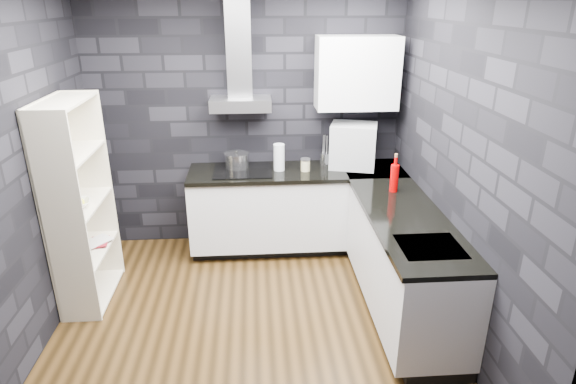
{
  "coord_description": "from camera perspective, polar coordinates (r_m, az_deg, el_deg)",
  "views": [
    {
      "loc": [
        0.08,
        -3.33,
        2.53
      ],
      "look_at": [
        0.35,
        0.45,
        1.0
      ],
      "focal_mm": 30.0,
      "sensor_mm": 36.0,
      "label": 1
    }
  ],
  "objects": [
    {
      "name": "ground",
      "position": [
        4.18,
        -4.5,
        -15.31
      ],
      "size": [
        3.2,
        3.2,
        0.0
      ],
      "primitive_type": "plane",
      "color": "#3F2912"
    },
    {
      "name": "wall_back",
      "position": [
        5.1,
        -4.94,
        8.5
      ],
      "size": [
        3.2,
        0.05,
        2.7
      ],
      "primitive_type": "cube",
      "color": "black",
      "rests_on": "ground"
    },
    {
      "name": "wall_front",
      "position": [
        2.08,
        -5.65,
        -12.75
      ],
      "size": [
        3.2,
        0.05,
        2.7
      ],
      "primitive_type": "cube",
      "color": "black",
      "rests_on": "ground"
    },
    {
      "name": "wall_left",
      "position": [
        3.92,
        -29.61,
        1.51
      ],
      "size": [
        0.05,
        3.2,
        2.7
      ],
      "primitive_type": "cube",
      "color": "black",
      "rests_on": "ground"
    },
    {
      "name": "wall_right",
      "position": [
        3.86,
        19.78,
        2.84
      ],
      "size": [
        0.05,
        3.2,
        2.7
      ],
      "primitive_type": "cube",
      "color": "black",
      "rests_on": "ground"
    },
    {
      "name": "toekick_back",
      "position": [
        5.31,
        0.93,
        -5.9
      ],
      "size": [
        2.18,
        0.5,
        0.1
      ],
      "primitive_type": "cube",
      "color": "black",
      "rests_on": "ground"
    },
    {
      "name": "toekick_right",
      "position": [
        4.42,
        13.6,
        -12.88
      ],
      "size": [
        0.5,
        1.78,
        0.1
      ],
      "primitive_type": "cube",
      "color": "black",
      "rests_on": "ground"
    },
    {
      "name": "counter_back_cab",
      "position": [
        5.08,
        1.0,
        -1.82
      ],
      "size": [
        2.2,
        0.6,
        0.76
      ],
      "primitive_type": "cube",
      "color": "silver",
      "rests_on": "ground"
    },
    {
      "name": "counter_right_cab",
      "position": [
        4.18,
        13.59,
        -8.07
      ],
      "size": [
        0.6,
        1.8,
        0.76
      ],
      "primitive_type": "cube",
      "color": "silver",
      "rests_on": "ground"
    },
    {
      "name": "counter_back_top",
      "position": [
        4.93,
        1.04,
        2.4
      ],
      "size": [
        2.2,
        0.62,
        0.04
      ],
      "primitive_type": "cube",
      "color": "black",
      "rests_on": "counter_back_cab"
    },
    {
      "name": "counter_right_top",
      "position": [
        4.0,
        13.96,
        -3.1
      ],
      "size": [
        0.62,
        1.8,
        0.04
      ],
      "primitive_type": "cube",
      "color": "black",
      "rests_on": "counter_right_cab"
    },
    {
      "name": "counter_corner_top",
      "position": [
        5.07,
        10.08,
        2.62
      ],
      "size": [
        0.62,
        0.62,
        0.04
      ],
      "primitive_type": "cube",
      "color": "black",
      "rests_on": "counter_right_cab"
    },
    {
      "name": "hood_body",
      "position": [
        4.86,
        -5.64,
        10.36
      ],
      "size": [
        0.6,
        0.34,
        0.12
      ],
      "primitive_type": "cube",
      "color": "#A5A5A9",
      "rests_on": "wall_back"
    },
    {
      "name": "hood_chimney",
      "position": [
        4.86,
        -5.85,
        16.43
      ],
      "size": [
        0.24,
        0.2,
        0.9
      ],
      "primitive_type": "cube",
      "color": "#A5A5A9",
      "rests_on": "hood_body"
    },
    {
      "name": "upper_cabinet",
      "position": [
        4.91,
        8.17,
        13.8
      ],
      "size": [
        0.8,
        0.35,
        0.7
      ],
      "primitive_type": "cube",
      "color": "white",
      "rests_on": "wall_back"
    },
    {
      "name": "cooktop",
      "position": [
        4.91,
        -5.38,
        2.56
      ],
      "size": [
        0.58,
        0.5,
        0.01
      ],
      "primitive_type": "cube",
      "color": "black",
      "rests_on": "counter_back_top"
    },
    {
      "name": "sink_rim",
      "position": [
        3.57,
        16.5,
        -6.26
      ],
      "size": [
        0.44,
        0.4,
        0.01
      ],
      "primitive_type": "cube",
      "color": "#A5A5A9",
      "rests_on": "counter_right_top"
    },
    {
      "name": "pot",
      "position": [
        4.97,
        -6.08,
        3.68
      ],
      "size": [
        0.31,
        0.31,
        0.14
      ],
      "primitive_type": "cylinder",
      "rotation": [
        0.0,
        0.0,
        0.42
      ],
      "color": "silver",
      "rests_on": "cooktop"
    },
    {
      "name": "glass_vase",
      "position": [
        4.88,
        -1.07,
        4.14
      ],
      "size": [
        0.15,
        0.15,
        0.27
      ],
      "primitive_type": "cylinder",
      "rotation": [
        0.0,
        0.0,
        -0.43
      ],
      "color": "silver",
      "rests_on": "counter_back_top"
    },
    {
      "name": "storage_jar",
      "position": [
        4.89,
        2.07,
        3.17
      ],
      "size": [
        0.11,
        0.11,
        0.11
      ],
      "primitive_type": "cylinder",
      "rotation": [
        0.0,
        0.0,
        0.16
      ],
      "color": "#C6BB85",
      "rests_on": "counter_back_top"
    },
    {
      "name": "utensil_crock",
      "position": [
        5.08,
        4.32,
        3.92
      ],
      "size": [
        0.11,
        0.11,
        0.12
      ],
      "primitive_type": "cylinder",
      "rotation": [
        0.0,
        0.0,
        0.2
      ],
      "color": "silver",
      "rests_on": "counter_back_top"
    },
    {
      "name": "appliance_garage",
      "position": [
        5.0,
        7.73,
        5.45
      ],
      "size": [
        0.53,
        0.46,
        0.46
      ],
      "primitive_type": "cube",
      "rotation": [
        0.0,
        0.0,
        -0.27
      ],
      "color": "#ABAEB2",
      "rests_on": "counter_back_top"
    },
    {
      "name": "red_bottle",
      "position": [
        4.44,
        12.48,
        1.61
      ],
      "size": [
        0.09,
        0.09,
        0.25
      ],
      "primitive_type": "cylinder",
      "rotation": [
        0.0,
        0.0,
        0.21
      ],
      "color": "#A80001",
      "rests_on": "counter_right_top"
    },
    {
      "name": "bookshelf",
      "position": [
        4.45,
        -23.45,
        -1.42
      ],
      "size": [
        0.51,
        0.86,
        1.8
      ],
      "primitive_type": "cube",
      "rotation": [
        0.0,
        0.0,
        0.23
      ],
      "color": "beige",
      "rests_on": "ground"
    },
    {
      "name": "fruit_bowl",
      "position": [
        4.38,
        -23.77,
        -1.29
      ],
      "size": [
        0.28,
        0.28,
        0.06
      ],
      "primitive_type": "imported",
      "rotation": [
        0.0,
        0.0,
        0.35
      ],
      "color": "white",
      "rests_on": "bookshelf"
    },
    {
      "name": "book_red",
      "position": [
        4.69,
        -22.61,
        -4.55
      ],
      "size": [
        0.16,
        0.04,
        0.22
      ],
      "primitive_type": "imported",
      "rotation": [
        0.0,
        0.0,
        0.13
      ],
      "color": "maroon",
      "rests_on": "bookshelf"
    },
    {
      "name": "book_second",
      "position": [
        4.74,
        -22.48,
        -3.95
      ],
      "size": [
        0.15,
        0.13,
        0.24
      ],
      "primitive_type": "imported",
      "rotation": [
        0.0,
        0.0,
        -0.68
      ],
      "color": "#B2B2B2",
      "rests_on": "bookshelf"
    }
  ]
}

